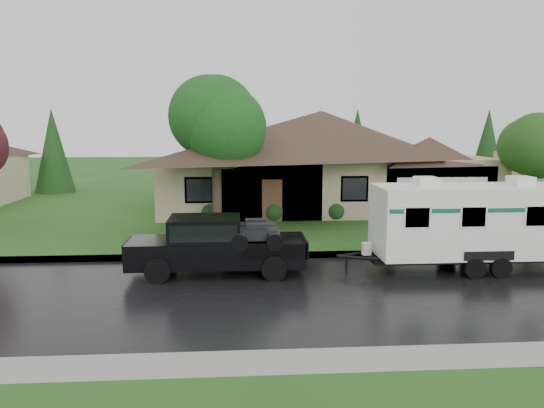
{
  "coord_description": "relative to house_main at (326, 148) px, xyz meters",
  "views": [
    {
      "loc": [
        -3.06,
        -16.97,
        4.83
      ],
      "look_at": [
        -1.73,
        2.0,
        2.05
      ],
      "focal_mm": 35.0,
      "sensor_mm": 36.0,
      "label": 1
    }
  ],
  "objects": [
    {
      "name": "travel_trailer",
      "position": [
        2.72,
        -13.66,
        -1.91
      ],
      "size": [
        7.08,
        2.49,
        3.18
      ],
      "color": "white",
      "rests_on": "ground"
    },
    {
      "name": "shrub_row",
      "position": [
        -0.29,
        -4.54,
        -2.94
      ],
      "size": [
        13.6,
        1.0,
        1.0
      ],
      "color": "#143814",
      "rests_on": "lawn"
    },
    {
      "name": "pickup_truck",
      "position": [
        -6.08,
        -13.66,
        -2.57
      ],
      "size": [
        5.74,
        2.18,
        1.91
      ],
      "color": "black",
      "rests_on": "ground"
    },
    {
      "name": "tree_left_green",
      "position": [
        -6.22,
        -6.1,
        1.36
      ],
      "size": [
        4.18,
        4.18,
        6.92
      ],
      "color": "#382B1E",
      "rests_on": "lawn"
    },
    {
      "name": "house_main",
      "position": [
        0.0,
        0.0,
        0.0
      ],
      "size": [
        19.44,
        10.8,
        6.9
      ],
      "color": "tan",
      "rests_on": "lawn"
    },
    {
      "name": "curb",
      "position": [
        -2.29,
        -11.59,
        -3.52
      ],
      "size": [
        140.0,
        0.5,
        0.15
      ],
      "primitive_type": "cube",
      "color": "gray",
      "rests_on": "ground"
    },
    {
      "name": "ground",
      "position": [
        -2.29,
        -13.84,
        -3.59
      ],
      "size": [
        140.0,
        140.0,
        0.0
      ],
      "primitive_type": "plane",
      "color": "#24541A",
      "rests_on": "ground"
    },
    {
      "name": "tree_right_green",
      "position": [
        9.36,
        -5.67,
        0.26
      ],
      "size": [
        3.22,
        3.22,
        5.34
      ],
      "color": "#382B1E",
      "rests_on": "lawn"
    },
    {
      "name": "lawn",
      "position": [
        -2.29,
        1.16,
        -3.52
      ],
      "size": [
        140.0,
        26.0,
        0.15
      ],
      "primitive_type": "cube",
      "color": "#24541A",
      "rests_on": "ground"
    },
    {
      "name": "road",
      "position": [
        -2.29,
        -15.84,
        -3.59
      ],
      "size": [
        140.0,
        8.0,
        0.01
      ],
      "primitive_type": "cube",
      "color": "black",
      "rests_on": "ground"
    }
  ]
}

